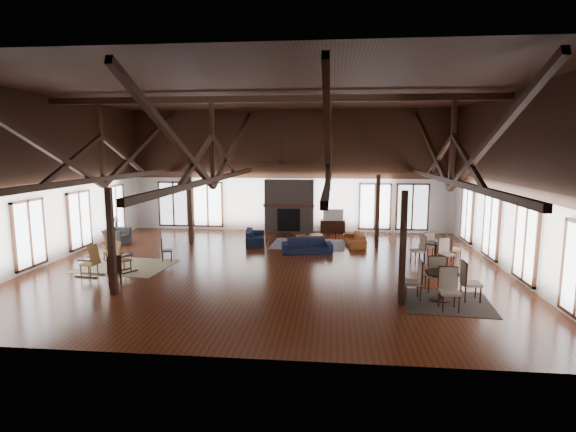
# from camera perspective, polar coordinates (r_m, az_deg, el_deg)

# --- Properties ---
(floor) EXTENTS (16.00, 16.00, 0.00)m
(floor) POSITION_cam_1_polar(r_m,az_deg,el_deg) (15.93, -2.23, -6.42)
(floor) COLOR #582112
(floor) RESTS_ON ground
(ceiling) EXTENTS (16.00, 14.00, 0.02)m
(ceiling) POSITION_cam_1_polar(r_m,az_deg,el_deg) (15.51, -2.36, 15.53)
(ceiling) COLOR black
(ceiling) RESTS_ON wall_back
(wall_back) EXTENTS (16.00, 0.02, 6.00)m
(wall_back) POSITION_cam_1_polar(r_m,az_deg,el_deg) (22.37, 0.25, 5.70)
(wall_back) COLOR silver
(wall_back) RESTS_ON floor
(wall_front) EXTENTS (16.00, 0.02, 6.00)m
(wall_front) POSITION_cam_1_polar(r_m,az_deg,el_deg) (8.59, -8.89, 0.99)
(wall_front) COLOR silver
(wall_front) RESTS_ON floor
(wall_left) EXTENTS (0.02, 14.00, 6.00)m
(wall_left) POSITION_cam_1_polar(r_m,az_deg,el_deg) (18.36, -27.92, 4.08)
(wall_left) COLOR silver
(wall_left) RESTS_ON floor
(wall_right) EXTENTS (0.02, 14.00, 6.00)m
(wall_right) POSITION_cam_1_polar(r_m,az_deg,el_deg) (16.35, 26.75, 3.73)
(wall_right) COLOR silver
(wall_right) RESTS_ON floor
(roof_truss) EXTENTS (15.60, 14.07, 3.14)m
(roof_truss) POSITION_cam_1_polar(r_m,az_deg,el_deg) (15.39, -2.31, 8.23)
(roof_truss) COLOR black
(roof_truss) RESTS_ON wall_back
(post_grid) EXTENTS (8.16, 7.16, 3.05)m
(post_grid) POSITION_cam_1_polar(r_m,az_deg,el_deg) (15.61, -2.26, -1.00)
(post_grid) COLOR black
(post_grid) RESTS_ON floor
(fireplace) EXTENTS (2.50, 0.69, 2.60)m
(fireplace) POSITION_cam_1_polar(r_m,az_deg,el_deg) (22.20, 0.16, 1.25)
(fireplace) COLOR brown
(fireplace) RESTS_ON floor
(ceiling_fan) EXTENTS (1.60, 1.60, 0.75)m
(ceiling_fan) POSITION_cam_1_polar(r_m,az_deg,el_deg) (14.34, -0.88, 7.03)
(ceiling_fan) COLOR black
(ceiling_fan) RESTS_ON roof_truss
(sofa_navy_front) EXTENTS (2.09, 1.11, 0.58)m
(sofa_navy_front) POSITION_cam_1_polar(r_m,az_deg,el_deg) (17.89, 2.41, -3.80)
(sofa_navy_front) COLOR #121933
(sofa_navy_front) RESTS_ON floor
(sofa_navy_left) EXTENTS (2.13, 1.11, 0.59)m
(sofa_navy_left) POSITION_cam_1_polar(r_m,az_deg,el_deg) (19.75, -4.19, -2.61)
(sofa_navy_left) COLOR black
(sofa_navy_left) RESTS_ON floor
(sofa_orange) EXTENTS (1.85, 0.96, 0.52)m
(sofa_orange) POSITION_cam_1_polar(r_m,az_deg,el_deg) (19.50, 8.45, -2.94)
(sofa_orange) COLOR brown
(sofa_orange) RESTS_ON floor
(coffee_table) EXTENTS (1.25, 0.88, 0.43)m
(coffee_table) POSITION_cam_1_polar(r_m,az_deg,el_deg) (19.38, 2.75, -2.57)
(coffee_table) COLOR brown
(coffee_table) RESTS_ON floor
(vase) EXTENTS (0.21, 0.21, 0.21)m
(vase) POSITION_cam_1_polar(r_m,az_deg,el_deg) (19.32, 2.51, -2.11)
(vase) COLOR #B2B2B2
(vase) RESTS_ON coffee_table
(armchair) EXTENTS (1.07, 0.95, 0.65)m
(armchair) POSITION_cam_1_polar(r_m,az_deg,el_deg) (20.96, -20.87, -2.42)
(armchair) COLOR #2B2B2E
(armchair) RESTS_ON floor
(side_table_lamp) EXTENTS (0.44, 0.44, 1.12)m
(side_table_lamp) POSITION_cam_1_polar(r_m,az_deg,el_deg) (21.76, -20.97, -1.78)
(side_table_lamp) COLOR black
(side_table_lamp) RESTS_ON floor
(rocking_chair_a) EXTENTS (0.83, 0.83, 0.99)m
(rocking_chair_a) POSITION_cam_1_polar(r_m,az_deg,el_deg) (17.81, -21.57, -3.87)
(rocking_chair_a) COLOR olive
(rocking_chair_a) RESTS_ON floor
(rocking_chair_b) EXTENTS (0.85, 0.97, 1.11)m
(rocking_chair_b) POSITION_cam_1_polar(r_m,az_deg,el_deg) (15.95, -20.65, -5.01)
(rocking_chair_b) COLOR olive
(rocking_chair_b) RESTS_ON floor
(rocking_chair_c) EXTENTS (0.86, 0.52, 1.05)m
(rocking_chair_c) POSITION_cam_1_polar(r_m,az_deg,el_deg) (15.95, -23.68, -5.30)
(rocking_chair_c) COLOR olive
(rocking_chair_c) RESTS_ON floor
(side_chair_a) EXTENTS (0.48, 0.48, 0.89)m
(side_chair_a) POSITION_cam_1_polar(r_m,az_deg,el_deg) (17.10, -15.44, -3.89)
(side_chair_a) COLOR black
(side_chair_a) RESTS_ON floor
(side_chair_b) EXTENTS (0.56, 0.56, 0.97)m
(side_chair_b) POSITION_cam_1_polar(r_m,az_deg,el_deg) (14.51, -21.19, -6.19)
(side_chair_b) COLOR black
(side_chair_b) RESTS_ON floor
(cafe_table_near) EXTENTS (2.08, 2.08, 1.09)m
(cafe_table_near) POSITION_cam_1_polar(r_m,az_deg,el_deg) (13.05, 18.92, -7.79)
(cafe_table_near) COLOR black
(cafe_table_near) RESTS_ON floor
(cafe_table_far) EXTENTS (1.93, 1.93, 0.99)m
(cafe_table_far) POSITION_cam_1_polar(r_m,az_deg,el_deg) (17.36, 18.27, -3.92)
(cafe_table_far) COLOR black
(cafe_table_far) RESTS_ON floor
(cup_near) EXTENTS (0.14, 0.14, 0.09)m
(cup_near) POSITION_cam_1_polar(r_m,az_deg,el_deg) (12.98, 18.94, -6.58)
(cup_near) COLOR #B2B2B2
(cup_near) RESTS_ON cafe_table_near
(cup_far) EXTENTS (0.16, 0.16, 0.10)m
(cup_far) POSITION_cam_1_polar(r_m,az_deg,el_deg) (17.40, 18.28, -3.00)
(cup_far) COLOR #B2B2B2
(cup_far) RESTS_ON cafe_table_far
(tv_console) EXTENTS (1.21, 0.45, 0.60)m
(tv_console) POSITION_cam_1_polar(r_m,az_deg,el_deg) (22.32, 5.70, -1.32)
(tv_console) COLOR black
(tv_console) RESTS_ON floor
(television) EXTENTS (0.99, 0.19, 0.57)m
(television) POSITION_cam_1_polar(r_m,az_deg,el_deg) (22.22, 5.75, 0.17)
(television) COLOR #B2B2B2
(television) RESTS_ON tv_console
(rug_tan) EXTENTS (3.26, 2.68, 0.01)m
(rug_tan) POSITION_cam_1_polar(r_m,az_deg,el_deg) (16.92, -19.89, -6.02)
(rug_tan) COLOR #CAB78C
(rug_tan) RESTS_ON floor
(rug_navy) EXTENTS (3.27, 2.52, 0.01)m
(rug_navy) POSITION_cam_1_polar(r_m,az_deg,el_deg) (19.53, 2.62, -3.59)
(rug_navy) COLOR #191D46
(rug_navy) RESTS_ON floor
(rug_dark) EXTENTS (2.45, 2.26, 0.01)m
(rug_dark) POSITION_cam_1_polar(r_m,az_deg,el_deg) (13.06, 19.50, -10.30)
(rug_dark) COLOR black
(rug_dark) RESTS_ON floor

